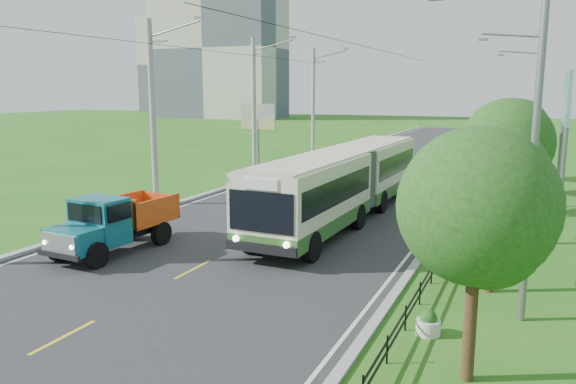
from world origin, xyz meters
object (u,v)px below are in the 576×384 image
Objects in this scene: pole_far at (314,103)px; tree_front at (480,215)px; planter_front at (428,324)px; tree_fifth at (518,131)px; streetlight_mid at (533,119)px; dump_truck at (114,220)px; planter_far at (494,184)px; streetlight_far at (535,109)px; bus at (344,179)px; tree_third at (509,148)px; tree_back at (521,128)px; streetlight_near at (528,144)px; pole_mid at (254,106)px; tree_fourth at (514,145)px; billboard_right at (566,107)px; billboard_left at (258,121)px; planter_near at (465,247)px; tree_second at (498,182)px; pole_near at (153,112)px; planter_mid at (483,208)px.

tree_front is at bearing -63.82° from pole_far.
tree_fifth is at bearing 86.75° from planter_front.
streetlight_mid is 20.13m from dump_truck.
planter_far is at bearing 90.00° from planter_front.
streetlight_far is 20.22m from bus.
tree_back is (-0.00, 18.00, -0.33)m from tree_third.
tree_fifth is 20.18m from streetlight_near.
tree_third is at bearing -84.82° from planter_far.
bus is at bearing 167.80° from tree_third.
streetlight_far is at bearing 20.32° from pole_mid.
tree_fourth is at bearing 85.55° from planter_front.
billboard_right reaches higher than planter_far.
tree_front is at bearing -92.52° from streetlight_mid.
streetlight_far is at bearing 88.59° from tree_front.
tree_third is 6.01m from tree_fourth.
bus is (-7.44, -4.39, -1.56)m from tree_fourth.
pole_mid is 30.79m from tree_front.
streetlight_far reaches higher than tree_front.
planter_front is at bearing -99.55° from billboard_right.
tree_fourth is 1.04× the size of billboard_left.
streetlight_near reaches higher than tree_front.
tree_fourth is at bearing -90.00° from tree_back.
pole_mid and pole_far have the same top height.
pole_mid is 18.18m from tree_fifth.
billboard_left reaches higher than dump_truck.
billboard_right is (3.70, -2.00, 5.06)m from planter_far.
tree_third is 19.90m from streetlight_far.
streetlight_near is 1.00× the size of streetlight_mid.
tree_fourth reaches higher than planter_far.
tree_fifth is 14.64m from planter_near.
pole_mid is at bearing 134.97° from bus.
tree_third reaches higher than tree_second.
tree_fourth is 0.98× the size of tree_back.
pole_near is 23.32m from billboard_right.
billboard_right is (2.44, 11.86, 1.36)m from tree_third.
pole_near reaches higher than tree_third.
tree_back is 0.61× the size of streetlight_near.
billboard_left is (-18.10, 10.00, 3.58)m from planter_mid.
tree_back reaches higher than billboard_left.
tree_second is 12.00m from tree_fourth.
tree_fifth is 8.66× the size of planter_near.
streetlight_near is 5.43m from planter_front.
pole_far reaches higher than bus.
pole_mid is 23.08m from planter_near.
pole_far reaches higher than streetlight_near.
tree_back is 0.61× the size of streetlight_mid.
tree_second is at bearing 9.55° from dump_truck.
tree_third is at bearing -77.90° from planter_mid.
streetlight_near reaches higher than dump_truck.
billboard_left is at bearing 112.42° from pole_mid.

